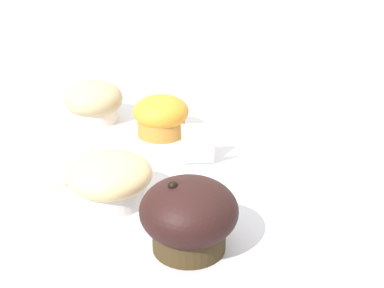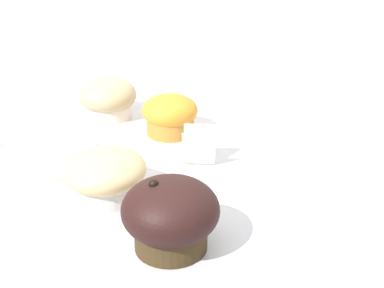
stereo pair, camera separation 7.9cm
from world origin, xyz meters
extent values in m
cube|color=beige|center=(0.00, 0.60, 0.90)|extent=(3.20, 0.10, 1.80)
cylinder|color=#3E2E18|center=(0.05, -0.19, 0.98)|extent=(0.09, 0.09, 0.05)
ellipsoid|color=black|center=(0.05, -0.19, 1.00)|extent=(0.11, 0.11, 0.07)
sphere|color=black|center=(0.03, -0.20, 1.04)|extent=(0.01, 0.01, 0.01)
cylinder|color=silver|center=(-0.23, 0.14, 0.97)|extent=(0.09, 0.09, 0.04)
ellipsoid|color=tan|center=(-0.23, 0.14, 0.99)|extent=(0.11, 0.11, 0.06)
cylinder|color=silver|center=(-0.08, -0.12, 0.97)|extent=(0.09, 0.09, 0.04)
ellipsoid|color=#E1BE80|center=(-0.08, -0.12, 0.99)|extent=(0.11, 0.11, 0.05)
cylinder|color=#C17F32|center=(-0.09, 0.12, 0.97)|extent=(0.08, 0.08, 0.04)
ellipsoid|color=orange|center=(-0.09, 0.12, 0.99)|extent=(0.10, 0.10, 0.05)
cylinder|color=beige|center=(-0.23, -0.05, 0.95)|extent=(0.18, 0.18, 0.01)
torus|color=beige|center=(-0.23, -0.05, 0.96)|extent=(0.18, 0.18, 0.01)
cube|color=white|center=(0.00, 0.03, 0.98)|extent=(0.05, 0.04, 0.06)
cube|color=silver|center=(0.01, 0.01, 0.98)|extent=(0.05, 0.04, 0.06)
camera|label=1|loc=(0.20, -0.69, 1.33)|focal=50.00mm
camera|label=2|loc=(0.27, -0.66, 1.33)|focal=50.00mm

